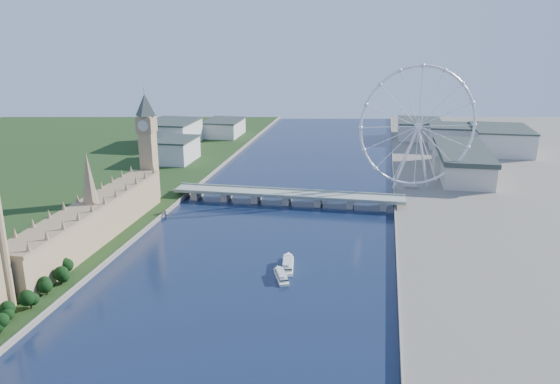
# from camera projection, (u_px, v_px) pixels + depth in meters

# --- Properties ---
(tree_row) EXTENTS (8.46, 152.46, 19.96)m
(tree_row) POSITION_uv_depth(u_px,v_px,m) (0.00, 319.00, 295.37)
(tree_row) COLOR black
(tree_row) RESTS_ON ground
(parliament_range) EXTENTS (24.00, 200.00, 70.00)m
(parliament_range) POSITION_uv_depth(u_px,v_px,m) (93.00, 222.00, 415.63)
(parliament_range) COLOR tan
(parliament_range) RESTS_ON ground
(big_ben) EXTENTS (20.02, 20.02, 110.00)m
(big_ben) POSITION_uv_depth(u_px,v_px,m) (147.00, 133.00, 503.33)
(big_ben) COLOR tan
(big_ben) RESTS_ON ground
(westminster_bridge) EXTENTS (220.00, 22.00, 9.50)m
(westminster_bridge) POSITION_uv_depth(u_px,v_px,m) (287.00, 196.00, 518.76)
(westminster_bridge) COLOR gray
(westminster_bridge) RESTS_ON ground
(london_eye) EXTENTS (113.60, 39.12, 124.30)m
(london_eye) POSITION_uv_depth(u_px,v_px,m) (418.00, 127.00, 531.78)
(london_eye) COLOR silver
(london_eye) RESTS_ON ground
(county_hall) EXTENTS (54.00, 144.00, 35.00)m
(county_hall) POSITION_uv_depth(u_px,v_px,m) (461.00, 176.00, 612.08)
(county_hall) COLOR beige
(county_hall) RESTS_ON ground
(city_skyline) EXTENTS (505.00, 280.00, 32.00)m
(city_skyline) POSITION_uv_depth(u_px,v_px,m) (348.00, 136.00, 753.54)
(city_skyline) COLOR beige
(city_skyline) RESTS_ON ground
(tour_boat_near) EXTENTS (12.15, 31.82, 6.87)m
(tour_boat_near) POSITION_uv_depth(u_px,v_px,m) (288.00, 268.00, 379.30)
(tour_boat_near) COLOR white
(tour_boat_near) RESTS_ON ground
(tour_boat_far) EXTENTS (15.62, 26.64, 5.71)m
(tour_boat_far) POSITION_uv_depth(u_px,v_px,m) (281.00, 279.00, 362.47)
(tour_boat_far) COLOR white
(tour_boat_far) RESTS_ON ground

